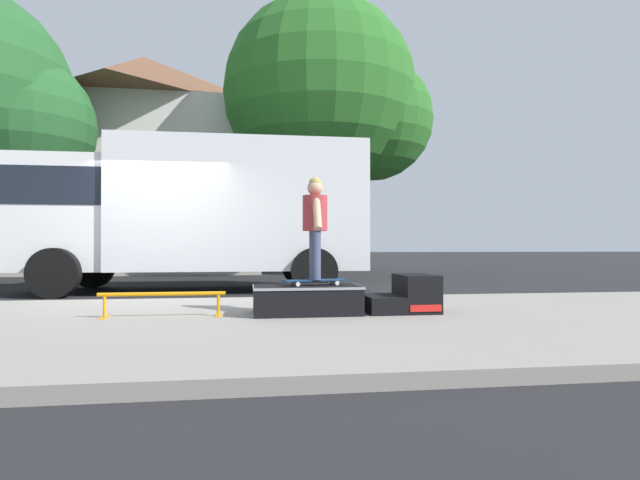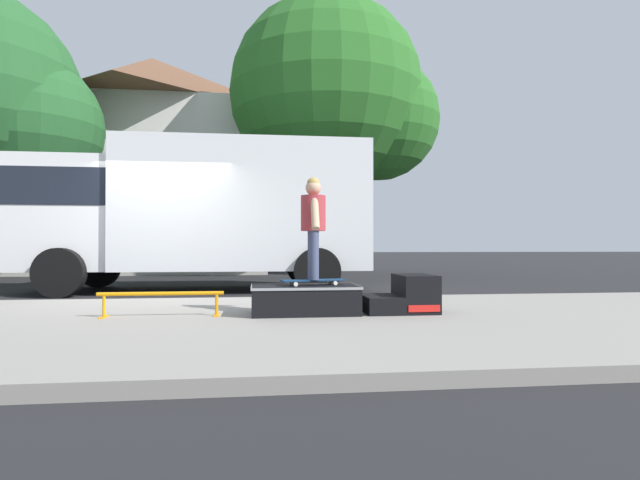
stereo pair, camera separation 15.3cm
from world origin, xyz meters
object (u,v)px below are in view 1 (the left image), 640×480
at_px(grind_rail, 162,298).
at_px(street_tree_main, 331,100).
at_px(kicker_ramp, 406,296).
at_px(skate_box, 307,298).
at_px(skateboard, 315,281).
at_px(skater_kid, 315,219).
at_px(box_truck, 194,209).

relative_size(grind_rail, street_tree_main, 0.16).
relative_size(kicker_ramp, street_tree_main, 0.10).
distance_m(skate_box, grind_rail, 1.67).
bearing_deg(grind_rail, street_tree_main, 70.07).
height_order(skateboard, skater_kid, skater_kid).
bearing_deg(street_tree_main, box_truck, -125.75).
height_order(skateboard, box_truck, box_truck).
bearing_deg(kicker_ramp, skate_box, 179.98).
distance_m(kicker_ramp, street_tree_main, 11.39).
bearing_deg(street_tree_main, kicker_ramp, -94.27).
bearing_deg(box_truck, grind_rail, -88.51).
distance_m(skate_box, skateboard, 0.24).
xyz_separation_m(skateboard, box_truck, (-1.90, 4.78, 1.19)).
distance_m(grind_rail, skater_kid, 2.00).
height_order(kicker_ramp, skater_kid, skater_kid).
xyz_separation_m(grind_rail, box_truck, (-0.13, 4.83, 1.37)).
bearing_deg(kicker_ramp, skater_kid, 179.45).
bearing_deg(skater_kid, grind_rail, -178.50).
relative_size(kicker_ramp, grind_rail, 0.61).
relative_size(skate_box, skater_kid, 1.04).
relative_size(skater_kid, box_truck, 0.18).
xyz_separation_m(skate_box, kicker_ramp, (1.23, -0.00, 0.01)).
bearing_deg(skater_kid, box_truck, 111.65).
height_order(skater_kid, box_truck, box_truck).
xyz_separation_m(skate_box, box_truck, (-1.79, 4.79, 1.40)).
distance_m(kicker_ramp, grind_rail, 2.90).
distance_m(kicker_ramp, skater_kid, 1.47).
height_order(grind_rail, box_truck, box_truck).
relative_size(skate_box, street_tree_main, 0.14).
xyz_separation_m(skater_kid, box_truck, (-1.90, 4.78, 0.45)).
relative_size(skate_box, skateboard, 1.59).
bearing_deg(skater_kid, kicker_ramp, -0.55).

